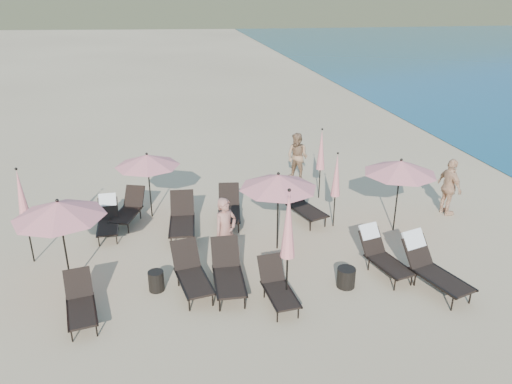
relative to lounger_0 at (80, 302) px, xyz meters
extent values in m
plane|color=#D6BA8C|center=(4.64, 0.13, -0.41)|extent=(800.00, 800.00, 0.00)
cube|color=black|center=(0.04, -0.25, -0.09)|extent=(0.76, 1.19, 0.05)
cube|color=black|center=(-0.09, 0.48, 0.18)|extent=(0.64, 0.51, 0.57)
cylinder|color=black|center=(-0.11, -0.75, -0.26)|extent=(0.03, 0.03, 0.31)
cylinder|color=black|center=(-0.28, 0.19, -0.26)|extent=(0.03, 0.03, 0.31)
cylinder|color=black|center=(0.36, -0.67, -0.26)|extent=(0.03, 0.03, 0.31)
cylinder|color=black|center=(0.20, 0.27, -0.26)|extent=(0.03, 0.03, 0.31)
cube|color=black|center=(-0.24, -0.26, -0.08)|extent=(0.25, 1.24, 0.04)
cube|color=black|center=(0.31, -0.16, -0.08)|extent=(0.25, 1.24, 0.04)
cube|color=black|center=(2.45, 0.38, -0.05)|extent=(0.84, 1.33, 0.05)
cube|color=black|center=(2.31, 1.19, 0.25)|extent=(0.71, 0.57, 0.64)
cylinder|color=black|center=(2.28, -0.18, -0.24)|extent=(0.04, 0.04, 0.35)
cylinder|color=black|center=(2.09, 0.87, -0.24)|extent=(0.04, 0.04, 0.35)
cylinder|color=black|center=(2.81, -0.08, -0.24)|extent=(0.04, 0.04, 0.35)
cylinder|color=black|center=(2.62, 0.96, -0.24)|extent=(0.04, 0.04, 0.35)
cube|color=black|center=(2.14, 0.37, -0.04)|extent=(0.28, 1.37, 0.04)
cube|color=black|center=(2.75, 0.48, -0.04)|extent=(0.28, 1.37, 0.04)
cube|color=black|center=(3.23, 0.21, -0.04)|extent=(0.71, 1.31, 0.05)
cube|color=black|center=(3.26, 1.07, 0.28)|extent=(0.68, 0.51, 0.66)
cylinder|color=black|center=(2.93, -0.32, -0.23)|extent=(0.04, 0.04, 0.36)
cylinder|color=black|center=(2.97, 0.78, -0.23)|extent=(0.04, 0.04, 0.36)
cylinder|color=black|center=(3.49, -0.34, -0.23)|extent=(0.04, 0.04, 0.36)
cylinder|color=black|center=(3.53, 0.77, -0.23)|extent=(0.04, 0.04, 0.36)
cube|color=black|center=(2.91, 0.27, -0.03)|extent=(0.09, 1.44, 0.04)
cube|color=black|center=(3.55, 0.25, -0.03)|extent=(0.09, 1.44, 0.04)
cube|color=black|center=(4.28, -0.46, -0.09)|extent=(0.66, 1.15, 0.05)
cube|color=black|center=(4.22, 0.28, 0.18)|extent=(0.60, 0.47, 0.57)
cylinder|color=black|center=(4.09, -0.93, -0.26)|extent=(0.03, 0.03, 0.31)
cylinder|color=black|center=(4.00, 0.01, -0.26)|extent=(0.03, 0.03, 0.31)
cylinder|color=black|center=(4.56, -0.89, -0.26)|extent=(0.03, 0.03, 0.31)
cylinder|color=black|center=(4.48, 0.05, -0.26)|extent=(0.03, 0.03, 0.31)
cube|color=black|center=(4.00, -0.44, -0.08)|extent=(0.15, 1.24, 0.04)
cube|color=black|center=(4.55, -0.39, -0.08)|extent=(0.15, 1.24, 0.04)
cube|color=black|center=(7.19, 0.22, -0.07)|extent=(0.86, 1.27, 0.05)
cube|color=black|center=(7.00, 0.98, 0.21)|extent=(0.69, 0.57, 0.60)
cylinder|color=black|center=(7.06, -0.31, -0.25)|extent=(0.03, 0.03, 0.33)
cylinder|color=black|center=(6.82, 0.66, -0.25)|extent=(0.03, 0.03, 0.33)
cylinder|color=black|center=(7.55, -0.19, -0.25)|extent=(0.03, 0.03, 0.33)
cylinder|color=black|center=(7.31, 0.78, -0.25)|extent=(0.03, 0.03, 0.33)
cube|color=black|center=(6.90, 0.20, -0.06)|extent=(0.35, 1.28, 0.04)
cube|color=black|center=(7.46, 0.34, -0.06)|extent=(0.35, 1.28, 0.04)
cube|color=white|center=(6.97, 1.11, 0.44)|extent=(0.57, 0.39, 0.36)
cube|color=black|center=(8.07, -0.68, -0.03)|extent=(1.02, 1.45, 0.05)
cube|color=black|center=(7.82, 0.16, 0.29)|extent=(0.79, 0.67, 0.67)
cylinder|color=black|center=(7.95, -1.28, -0.23)|extent=(0.04, 0.04, 0.37)
cylinder|color=black|center=(7.63, -0.21, -0.23)|extent=(0.04, 0.04, 0.37)
cylinder|color=black|center=(8.50, -1.12, -0.23)|extent=(0.04, 0.04, 0.37)
cylinder|color=black|center=(8.17, -0.04, -0.23)|extent=(0.04, 0.04, 0.37)
cube|color=black|center=(7.74, -0.72, -0.02)|extent=(0.46, 1.42, 0.04)
cube|color=black|center=(8.37, -0.53, -0.02)|extent=(0.46, 1.42, 0.04)
cube|color=white|center=(7.77, 0.31, 0.55)|extent=(0.65, 0.46, 0.41)
cube|color=black|center=(0.74, 4.42, -0.08)|extent=(0.95, 1.29, 0.05)
cube|color=black|center=(1.00, 5.15, 0.21)|extent=(0.71, 0.61, 0.60)
cylinder|color=black|center=(0.34, 4.05, -0.25)|extent=(0.03, 0.03, 0.33)
cylinder|color=black|center=(0.67, 4.99, -0.25)|extent=(0.03, 0.03, 0.33)
cylinder|color=black|center=(0.82, 3.88, -0.25)|extent=(0.03, 0.03, 0.33)
cylinder|color=black|center=(1.15, 4.82, -0.25)|extent=(0.03, 0.03, 0.33)
cube|color=black|center=(0.48, 4.56, -0.07)|extent=(0.47, 1.24, 0.04)
cube|color=black|center=(1.03, 4.37, -0.07)|extent=(0.47, 1.24, 0.04)
cube|color=black|center=(0.28, 3.73, -0.09)|extent=(0.59, 1.11, 0.05)
cube|color=black|center=(0.26, 4.47, 0.17)|extent=(0.57, 0.43, 0.56)
cylinder|color=black|center=(0.06, 3.27, -0.26)|extent=(0.03, 0.03, 0.31)
cylinder|color=black|center=(0.03, 4.21, -0.26)|extent=(0.03, 0.03, 0.31)
cylinder|color=black|center=(0.53, 3.28, -0.26)|extent=(0.03, 0.03, 0.31)
cylinder|color=black|center=(0.51, 4.22, -0.26)|extent=(0.03, 0.03, 0.31)
cube|color=black|center=(0.01, 3.77, -0.09)|extent=(0.07, 1.23, 0.04)
cube|color=black|center=(0.55, 3.79, -0.09)|extent=(0.07, 1.23, 0.04)
cube|color=white|center=(0.26, 4.60, 0.39)|extent=(0.50, 0.27, 0.34)
cube|color=black|center=(2.34, 3.26, -0.03)|extent=(0.79, 1.37, 0.06)
cube|color=black|center=(2.41, 4.15, 0.30)|extent=(0.72, 0.55, 0.68)
cylinder|color=black|center=(2.00, 2.74, -0.23)|extent=(0.04, 0.04, 0.37)
cylinder|color=black|center=(2.10, 3.87, -0.23)|extent=(0.04, 0.04, 0.37)
cylinder|color=black|center=(2.58, 2.69, -0.23)|extent=(0.04, 0.04, 0.37)
cylinder|color=black|center=(2.67, 3.82, -0.23)|extent=(0.04, 0.04, 0.37)
cube|color=black|center=(2.01, 3.34, -0.02)|extent=(0.17, 1.49, 0.04)
cube|color=black|center=(2.67, 3.29, -0.02)|extent=(0.17, 1.49, 0.04)
cube|color=black|center=(3.76, 3.85, -0.06)|extent=(0.80, 1.30, 0.05)
cube|color=black|center=(3.87, 4.67, 0.24)|extent=(0.69, 0.55, 0.63)
cylinder|color=black|center=(3.42, 3.39, -0.24)|extent=(0.04, 0.04, 0.35)
cylinder|color=black|center=(3.57, 4.43, -0.24)|extent=(0.04, 0.04, 0.35)
cylinder|color=black|center=(3.95, 3.31, -0.24)|extent=(0.04, 0.04, 0.35)
cylinder|color=black|center=(4.09, 4.35, -0.24)|extent=(0.04, 0.04, 0.35)
cube|color=black|center=(3.46, 3.95, -0.05)|extent=(0.24, 1.36, 0.04)
cube|color=black|center=(4.07, 3.86, -0.05)|extent=(0.24, 1.36, 0.04)
cube|color=black|center=(6.11, 3.60, -0.05)|extent=(1.01, 1.38, 0.05)
cube|color=black|center=(5.84, 4.39, 0.25)|extent=(0.76, 0.65, 0.64)
cylinder|color=black|center=(6.02, 3.02, -0.24)|extent=(0.04, 0.04, 0.35)
cylinder|color=black|center=(5.68, 4.03, -0.24)|extent=(0.04, 0.04, 0.35)
cylinder|color=black|center=(6.53, 3.19, -0.24)|extent=(0.04, 0.04, 0.35)
cylinder|color=black|center=(6.19, 4.20, -0.24)|extent=(0.04, 0.04, 0.35)
cube|color=black|center=(5.80, 3.55, -0.04)|extent=(0.49, 1.34, 0.04)
cube|color=black|center=(6.39, 3.75, -0.04)|extent=(0.49, 1.34, 0.04)
cylinder|color=black|center=(-0.43, 1.41, 0.63)|extent=(0.04, 0.04, 2.09)
cone|color=#D3777A|center=(-0.43, 1.41, 1.58)|extent=(2.09, 2.09, 0.38)
sphere|color=black|center=(-0.43, 1.41, 1.80)|extent=(0.08, 0.08, 0.08)
cylinder|color=black|center=(4.83, 2.20, 0.62)|extent=(0.04, 0.04, 2.06)
cone|color=#D3777A|center=(4.83, 2.20, 1.55)|extent=(2.06, 2.06, 0.37)
sphere|color=black|center=(4.83, 2.20, 1.76)|extent=(0.08, 0.08, 0.08)
cylinder|color=black|center=(8.43, 2.60, 0.61)|extent=(0.04, 0.04, 2.06)
cone|color=#D3777A|center=(8.43, 2.60, 1.54)|extent=(2.06, 2.06, 0.37)
sphere|color=black|center=(8.43, 2.60, 1.76)|extent=(0.08, 0.08, 0.08)
cylinder|color=black|center=(1.49, 4.91, 0.55)|extent=(0.04, 0.04, 1.93)
cone|color=#D3777A|center=(1.49, 4.91, 1.43)|extent=(1.93, 1.93, 0.35)
sphere|color=black|center=(1.49, 4.91, 1.63)|extent=(0.07, 0.07, 0.07)
cylinder|color=black|center=(4.45, -0.28, 0.19)|extent=(0.04, 0.04, 1.20)
cone|color=#D3777A|center=(4.45, -0.28, 1.55)|extent=(0.33, 0.33, 1.52)
sphere|color=black|center=(4.45, -0.28, 2.34)|extent=(0.08, 0.08, 0.08)
cylinder|color=black|center=(6.78, 3.19, 0.08)|extent=(0.04, 0.04, 0.99)
cone|color=#D3777A|center=(6.78, 3.19, 1.21)|extent=(0.27, 0.27, 1.26)
sphere|color=black|center=(6.78, 3.19, 1.86)|extent=(0.06, 0.06, 0.06)
cylinder|color=black|center=(-1.53, 2.74, 0.14)|extent=(0.04, 0.04, 1.11)
cone|color=#D3777A|center=(-1.53, 2.74, 1.41)|extent=(0.30, 0.30, 1.42)
sphere|color=black|center=(-1.53, 2.74, 2.15)|extent=(0.07, 0.07, 0.07)
cylinder|color=black|center=(7.01, 5.32, 0.10)|extent=(0.04, 0.04, 1.04)
cone|color=#D3777A|center=(7.01, 5.32, 1.28)|extent=(0.28, 0.28, 1.32)
sphere|color=black|center=(7.01, 5.32, 1.97)|extent=(0.07, 0.07, 0.07)
cylinder|color=black|center=(1.58, 0.79, -0.17)|extent=(0.37, 0.37, 0.49)
cylinder|color=black|center=(6.00, 0.08, -0.17)|extent=(0.44, 0.44, 0.48)
imported|color=#A56A59|center=(3.37, 1.70, 0.49)|extent=(0.79, 0.71, 1.81)
imported|color=#99704F|center=(6.74, 7.09, 0.46)|extent=(1.07, 1.07, 1.75)
imported|color=tan|center=(10.53, 3.33, 0.49)|extent=(0.54, 1.09, 1.80)
camera|label=1|loc=(1.95, -9.42, 6.26)|focal=35.00mm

